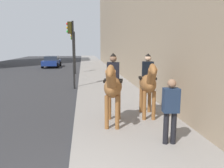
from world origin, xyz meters
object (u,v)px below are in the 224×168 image
object	(u,v)px
traffic_light_near_curb	(72,44)
pedestrian_greeting	(171,107)
car_near_lane	(52,61)
mounted_horse_far	(148,82)
mounted_horse_near	(113,86)
traffic_light_far_curb	(74,46)

from	to	relation	value
traffic_light_near_curb	pedestrian_greeting	bearing A→B (deg)	-161.67
car_near_lane	traffic_light_near_curb	xyz separation A→B (m)	(-15.18, -3.32, 2.01)
car_near_lane	mounted_horse_far	bearing A→B (deg)	17.15
mounted_horse_far	pedestrian_greeting	world-z (taller)	mounted_horse_far
pedestrian_greeting	traffic_light_near_curb	size ratio (longest dim) A/B	0.41
traffic_light_near_curb	mounted_horse_far	bearing A→B (deg)	-155.11
mounted_horse_near	mounted_horse_far	xyz separation A→B (m)	(0.68, -1.35, -0.03)
mounted_horse_near	pedestrian_greeting	xyz separation A→B (m)	(-1.58, -1.27, -0.30)
traffic_light_far_curb	mounted_horse_near	bearing A→B (deg)	-173.17
traffic_light_near_curb	traffic_light_far_curb	bearing A→B (deg)	1.37
mounted_horse_near	mounted_horse_far	size ratio (longest dim) A/B	1.02
mounted_horse_far	traffic_light_near_curb	size ratio (longest dim) A/B	0.55
mounted_horse_near	car_near_lane	size ratio (longest dim) A/B	0.51
mounted_horse_near	traffic_light_near_curb	distance (m)	7.27
mounted_horse_far	traffic_light_near_curb	xyz separation A→B (m)	(6.28, 2.91, 1.39)
mounted_horse_near	mounted_horse_far	distance (m)	1.51
mounted_horse_far	traffic_light_far_curb	size ratio (longest dim) A/B	0.56
mounted_horse_near	pedestrian_greeting	world-z (taller)	mounted_horse_near
car_near_lane	traffic_light_far_curb	xyz separation A→B (m)	(-7.55, -3.14, 1.93)
mounted_horse_near	car_near_lane	world-z (taller)	mounted_horse_near
car_near_lane	traffic_light_near_curb	size ratio (longest dim) A/B	1.08
pedestrian_greeting	traffic_light_far_curb	world-z (taller)	traffic_light_far_curb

